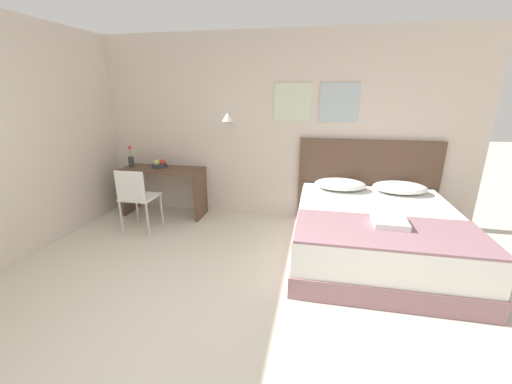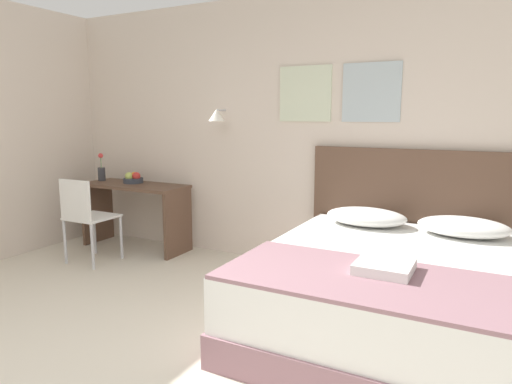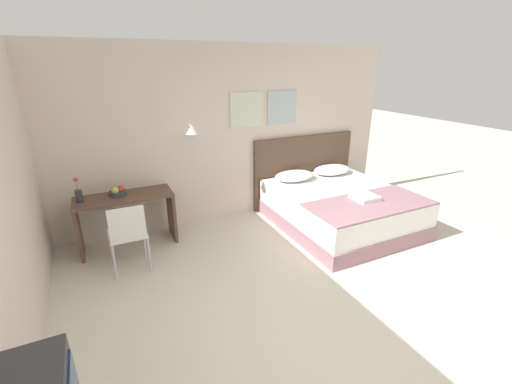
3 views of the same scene
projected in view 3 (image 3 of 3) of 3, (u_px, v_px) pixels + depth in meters
ground_plane at (337, 329)px, 3.26m from camera, size 24.00×24.00×0.00m
wall_back at (225, 136)px, 5.21m from camera, size 5.82×0.31×2.65m
bed at (340, 208)px, 5.24m from camera, size 1.80×2.03×0.57m
headboard at (304, 170)px, 6.00m from camera, size 1.92×0.06×1.21m
pillow_left at (294, 176)px, 5.58m from camera, size 0.68×0.44×0.15m
pillow_right at (332, 170)px, 5.89m from camera, size 0.68×0.44×0.15m
throw_blanket at (370, 204)px, 4.64m from camera, size 1.75×0.81×0.02m
folded_towel_near_foot at (365, 197)px, 4.76m from camera, size 0.32×0.32×0.06m
desk at (126, 211)px, 4.57m from camera, size 1.23×0.49×0.74m
desk_chair at (128, 232)px, 3.98m from camera, size 0.43×0.43×0.88m
fruit_bowl at (117, 192)px, 4.49m from camera, size 0.22×0.22×0.13m
flower_vase at (78, 194)px, 4.26m from camera, size 0.08×0.08×0.32m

